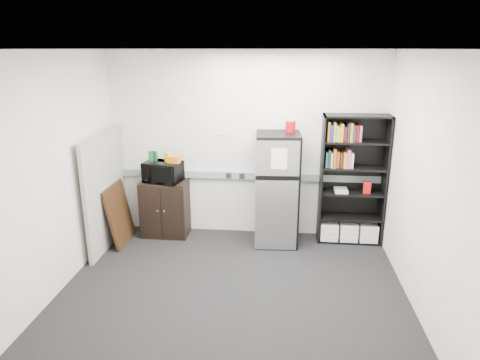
{
  "coord_description": "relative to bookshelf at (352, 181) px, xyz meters",
  "views": [
    {
      "loc": [
        0.52,
        -4.33,
        2.7
      ],
      "look_at": [
        0.0,
        0.9,
        1.08
      ],
      "focal_mm": 32.0,
      "sensor_mm": 36.0,
      "label": 1
    }
  ],
  "objects": [
    {
      "name": "cubicle_partition",
      "position": [
        -3.43,
        -0.49,
        -0.1
      ],
      "size": [
        0.06,
        1.3,
        1.62
      ],
      "color": "gray",
      "rests_on": "floor"
    },
    {
      "name": "snack_box_c",
      "position": [
        -2.65,
        -0.05,
        0.29
      ],
      "size": [
        0.08,
        0.07,
        0.14
      ],
      "primitive_type": "cube",
      "rotation": [
        0.0,
        0.0,
        -0.31
      ],
      "color": "gold",
      "rests_on": "microwave"
    },
    {
      "name": "framed_poster",
      "position": [
        -3.3,
        -0.39,
        -0.48
      ],
      "size": [
        0.2,
        0.68,
        0.86
      ],
      "rotation": [
        0.0,
        -0.19,
        0.0
      ],
      "color": "black",
      "rests_on": "floor"
    },
    {
      "name": "bookshelf",
      "position": [
        0.0,
        0.0,
        0.0
      ],
      "size": [
        0.9,
        0.34,
        1.85
      ],
      "color": "black",
      "rests_on": "floor"
    },
    {
      "name": "electrical_raceway",
      "position": [
        -1.53,
        0.15,
        -0.01
      ],
      "size": [
        3.92,
        0.05,
        0.1
      ],
      "primitive_type": "cube",
      "color": "gray",
      "rests_on": "wall_back"
    },
    {
      "name": "floor",
      "position": [
        -1.53,
        -1.57,
        -0.91
      ],
      "size": [
        4.0,
        4.0,
        0.0
      ],
      "primitive_type": "plane",
      "color": "black",
      "rests_on": "ground"
    },
    {
      "name": "snack_box_b",
      "position": [
        -2.84,
        -0.05,
        0.3
      ],
      "size": [
        0.08,
        0.07,
        0.15
      ],
      "primitive_type": "cube",
      "rotation": [
        0.0,
        0.0,
        -0.31
      ],
      "color": "#0C371C",
      "rests_on": "microwave"
    },
    {
      "name": "wall_left",
      "position": [
        -3.53,
        -1.57,
        0.44
      ],
      "size": [
        0.02,
        3.5,
        2.7
      ],
      "primitive_type": "cube",
      "color": "white",
      "rests_on": "floor"
    },
    {
      "name": "cabinet",
      "position": [
        -2.71,
        -0.06,
        -0.49
      ],
      "size": [
        0.68,
        0.45,
        0.85
      ],
      "color": "black",
      "rests_on": "floor"
    },
    {
      "name": "refrigerator",
      "position": [
        -1.06,
        -0.14,
        -0.11
      ],
      "size": [
        0.63,
        0.66,
        1.6
      ],
      "rotation": [
        0.0,
        0.0,
        0.06
      ],
      "color": "black",
      "rests_on": "floor"
    },
    {
      "name": "wall_note",
      "position": [
        -1.88,
        0.18,
        0.64
      ],
      "size": [
        0.14,
        0.0,
        0.1
      ],
      "primitive_type": "cube",
      "color": "white",
      "rests_on": "wall_back"
    },
    {
      "name": "wall_right",
      "position": [
        0.47,
        -1.57,
        0.44
      ],
      "size": [
        0.02,
        3.5,
        2.7
      ],
      "primitive_type": "cube",
      "color": "white",
      "rests_on": "floor"
    },
    {
      "name": "ceiling",
      "position": [
        -1.53,
        -1.57,
        1.79
      ],
      "size": [
        4.0,
        3.5,
        0.02
      ],
      "primitive_type": "cube",
      "color": "white",
      "rests_on": "wall_back"
    },
    {
      "name": "microwave",
      "position": [
        -2.71,
        -0.08,
        0.08
      ],
      "size": [
        0.59,
        0.45,
        0.29
      ],
      "primitive_type": "imported",
      "rotation": [
        0.0,
        0.0,
        -0.2
      ],
      "color": "black",
      "rests_on": "cabinet"
    },
    {
      "name": "coffee_can",
      "position": [
        -0.9,
        -0.02,
        0.78
      ],
      "size": [
        0.14,
        0.14,
        0.19
      ],
      "color": "#B20810",
      "rests_on": "refrigerator"
    },
    {
      "name": "snack_box_a",
      "position": [
        -2.88,
        -0.05,
        0.3
      ],
      "size": [
        0.07,
        0.05,
        0.15
      ],
      "primitive_type": "cube",
      "rotation": [
        0.0,
        0.0,
        0.0
      ],
      "color": "#175329",
      "rests_on": "microwave"
    },
    {
      "name": "snack_bag",
      "position": [
        -2.54,
        -0.1,
        0.27
      ],
      "size": [
        0.2,
        0.14,
        0.1
      ],
      "primitive_type": "cube",
      "rotation": [
        0.0,
        0.0,
        -0.23
      ],
      "color": "orange",
      "rests_on": "microwave"
    },
    {
      "name": "wall_back",
      "position": [
        -1.53,
        0.18,
        0.44
      ],
      "size": [
        4.0,
        0.02,
        2.7
      ],
      "primitive_type": "cube",
      "color": "white",
      "rests_on": "floor"
    }
  ]
}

